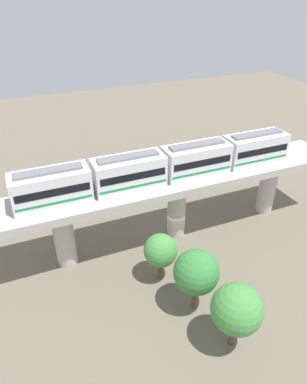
% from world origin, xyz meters
% --- Properties ---
extents(ground_plane, '(120.00, 120.00, 0.00)m').
position_xyz_m(ground_plane, '(0.00, 0.00, 0.00)').
color(ground_plane, '#706654').
extents(viaduct, '(5.20, 35.80, 6.97)m').
position_xyz_m(viaduct, '(0.00, 0.00, 5.49)').
color(viaduct, '#B7B2AA').
rests_on(viaduct, ground).
extents(train, '(2.64, 27.45, 3.24)m').
position_xyz_m(train, '(0.00, 1.56, 8.50)').
color(train, white).
rests_on(train, viaduct).
extents(parked_car_blue, '(2.24, 4.37, 1.76)m').
position_xyz_m(parked_car_blue, '(9.57, -8.71, 0.74)').
color(parked_car_blue, '#284CB7').
rests_on(parked_car_blue, ground).
extents(parked_car_silver, '(2.21, 4.36, 1.76)m').
position_xyz_m(parked_car_silver, '(10.12, 2.74, 0.74)').
color(parked_car_silver, '#B2B5BA').
rests_on(parked_car_silver, ground).
extents(tree_near_viaduct, '(3.71, 3.71, 5.76)m').
position_xyz_m(tree_near_viaduct, '(-13.73, 2.03, 3.89)').
color(tree_near_viaduct, brown).
rests_on(tree_near_viaduct, ground).
extents(tree_mid_lot, '(3.00, 3.00, 4.80)m').
position_xyz_m(tree_mid_lot, '(-5.42, 4.19, 3.28)').
color(tree_mid_lot, brown).
rests_on(tree_mid_lot, ground).
extents(tree_far_corner, '(3.65, 3.65, 5.82)m').
position_xyz_m(tree_far_corner, '(-9.56, 2.96, 3.97)').
color(tree_far_corner, brown).
rests_on(tree_far_corner, ground).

